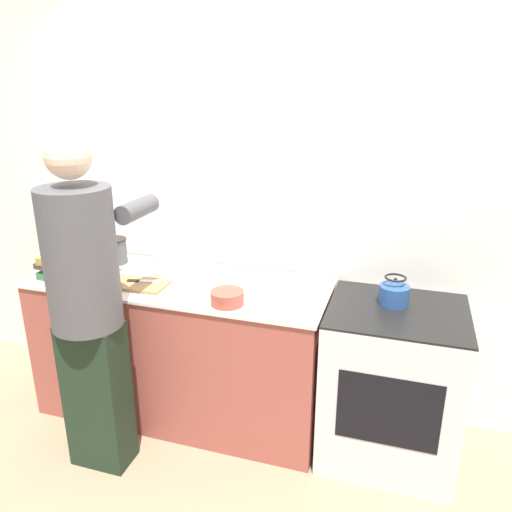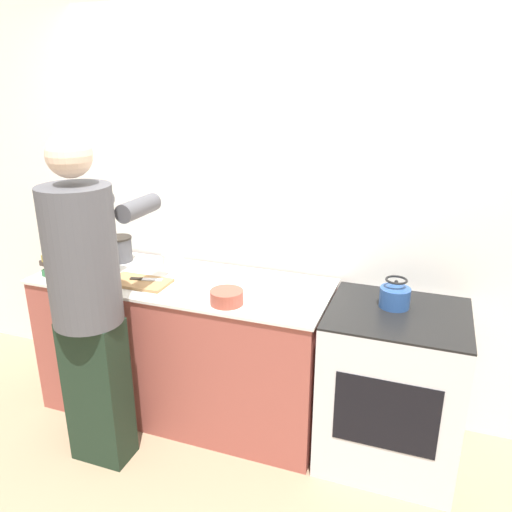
# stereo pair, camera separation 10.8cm
# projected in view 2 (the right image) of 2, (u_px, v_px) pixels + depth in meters

# --- Properties ---
(ground_plane) EXTENTS (12.00, 12.00, 0.00)m
(ground_plane) POSITION_uv_depth(u_px,v_px,m) (219.00, 452.00, 2.91)
(ground_plane) COLOR #997F60
(wall_back) EXTENTS (8.00, 0.05, 2.60)m
(wall_back) POSITION_uv_depth(u_px,v_px,m) (261.00, 207.00, 3.12)
(wall_back) COLOR white
(wall_back) RESTS_ON ground_plane
(counter) EXTENTS (1.81, 0.68, 0.91)m
(counter) POSITION_uv_depth(u_px,v_px,m) (185.00, 346.00, 3.17)
(counter) COLOR #9E4C42
(counter) RESTS_ON ground_plane
(oven) EXTENTS (0.72, 0.64, 0.91)m
(oven) POSITION_uv_depth(u_px,v_px,m) (391.00, 387.00, 2.75)
(oven) COLOR silver
(oven) RESTS_ON ground_plane
(person) EXTENTS (0.40, 0.64, 1.83)m
(person) POSITION_uv_depth(u_px,v_px,m) (88.00, 297.00, 2.58)
(person) COLOR #1C2D1F
(person) RESTS_ON ground_plane
(cutting_board) EXTENTS (0.36, 0.20, 0.02)m
(cutting_board) POSITION_uv_depth(u_px,v_px,m) (139.00, 282.00, 2.96)
(cutting_board) COLOR #A87A4C
(cutting_board) RESTS_ON counter
(knife) EXTENTS (0.20, 0.08, 0.01)m
(knife) POSITION_uv_depth(u_px,v_px,m) (145.00, 279.00, 2.98)
(knife) COLOR silver
(knife) RESTS_ON cutting_board
(kettle) EXTENTS (0.16, 0.16, 0.16)m
(kettle) POSITION_uv_depth(u_px,v_px,m) (395.00, 295.00, 2.64)
(kettle) COLOR #284C8C
(kettle) RESTS_ON oven
(bowl_prep) EXTENTS (0.18, 0.18, 0.08)m
(bowl_prep) POSITION_uv_depth(u_px,v_px,m) (227.00, 297.00, 2.69)
(bowl_prep) COLOR #9E4738
(bowl_prep) RESTS_ON counter
(bowl_mixing) EXTENTS (0.14, 0.14, 0.09)m
(bowl_mixing) POSITION_uv_depth(u_px,v_px,m) (173.00, 260.00, 3.23)
(bowl_mixing) COLOR silver
(bowl_mixing) RESTS_ON counter
(canister_jar) EXTENTS (0.16, 0.16, 0.17)m
(canister_jar) POSITION_uv_depth(u_px,v_px,m) (120.00, 249.00, 3.31)
(canister_jar) COLOR #4C4C51
(canister_jar) RESTS_ON counter
(book_stack) EXTENTS (0.24, 0.28, 0.15)m
(book_stack) POSITION_uv_depth(u_px,v_px,m) (67.00, 262.00, 3.11)
(book_stack) COLOR #2D663D
(book_stack) RESTS_ON counter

